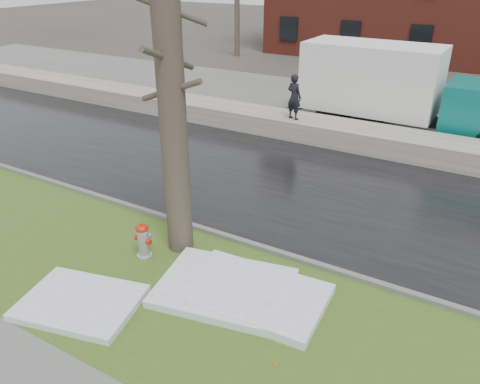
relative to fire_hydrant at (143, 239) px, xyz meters
The scene contains 15 objects.
ground 1.35m from the fire_hydrant, 28.33° to the left, with size 120.00×120.00×0.00m, color #47423D.
verge 1.37m from the fire_hydrant, 30.96° to the right, with size 60.00×4.50×0.04m, color #30511B.
road 5.23m from the fire_hydrant, 77.84° to the left, with size 60.00×7.00×0.03m, color black.
parking_lot 13.64m from the fire_hydrant, 85.38° to the left, with size 60.00×9.00×0.03m, color slate.
curb 1.98m from the fire_hydrant, 55.42° to the left, with size 60.00×0.15×0.14m, color slate.
snowbank 9.36m from the fire_hydrant, 83.26° to the left, with size 60.00×1.60×0.75m, color #ADA89E.
bg_tree_left 25.24m from the fire_hydrant, 115.76° to the left, with size 1.40×1.62×6.50m.
bg_tree_center 27.19m from the fire_hydrant, 100.45° to the left, with size 1.40×1.62×6.50m.
fire_hydrant is the anchor object (origin of this frame).
tree 3.25m from the fire_hydrant, 59.63° to the left, with size 1.48×1.77×7.14m.
box_truck 12.03m from the fire_hydrant, 77.61° to the left, with size 9.78×2.47×3.26m.
worker 9.06m from the fire_hydrant, 92.95° to the left, with size 0.60×0.40×1.65m, color black.
snow_patch_near 2.23m from the fire_hydrant, ahead, with size 2.60×2.00×0.16m, color white.
snow_patch_far 1.95m from the fire_hydrant, 89.40° to the right, with size 2.20×1.60×0.14m, color white.
snow_patch_side 2.82m from the fire_hydrant, ahead, with size 2.80×1.80×0.18m, color white.
Camera 1 is at (5.17, -7.11, 6.02)m, focal length 35.00 mm.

